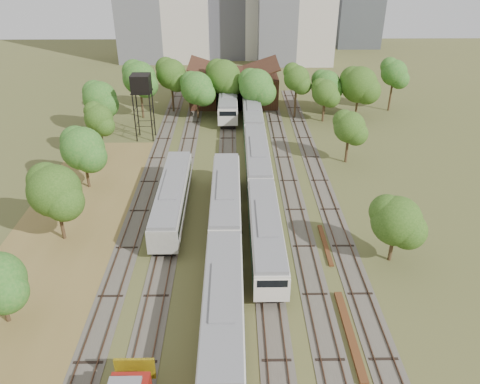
{
  "coord_description": "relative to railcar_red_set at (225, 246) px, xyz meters",
  "views": [
    {
      "loc": [
        -1.09,
        -28.5,
        27.8
      ],
      "look_at": [
        -0.42,
        17.57,
        2.5
      ],
      "focal_mm": 35.0,
      "sensor_mm": 36.0,
      "label": 1
    }
  ],
  "objects": [
    {
      "name": "tree_band_right",
      "position": [
        16.21,
        18.96,
        2.73
      ],
      "size": [
        5.01,
        43.48,
        7.31
      ],
      "color": "#382616",
      "rests_on": "ground"
    },
    {
      "name": "tree_band_left",
      "position": [
        -17.92,
        10.54,
        3.21
      ],
      "size": [
        8.2,
        55.82,
        8.32
      ],
      "color": "#382616",
      "rests_on": "ground"
    },
    {
      "name": "tracks",
      "position": [
        1.33,
        17.24,
        -2.06
      ],
      "size": [
        24.6,
        80.0,
        0.19
      ],
      "color": "#4C473D",
      "rests_on": "ground"
    },
    {
      "name": "tree_band_far",
      "position": [
        4.77,
        42.57,
        3.95
      ],
      "size": [
        48.84,
        9.58,
        9.7
      ],
      "color": "#382616",
      "rests_on": "ground"
    },
    {
      "name": "rail_pile_near",
      "position": [
        10.0,
        -9.38,
        -1.95
      ],
      "size": [
        0.64,
        9.55,
        0.32
      ],
      "primitive_type": "cube",
      "color": "brown",
      "rests_on": "ground"
    },
    {
      "name": "old_grey_coach",
      "position": [
        -6.0,
        9.47,
        -0.05
      ],
      "size": [
        3.04,
        18.0,
        3.76
      ],
      "color": "black",
      "rests_on": "ground"
    },
    {
      "name": "ground",
      "position": [
        2.0,
        -7.76,
        -2.11
      ],
      "size": [
        240.0,
        240.0,
        0.0
      ],
      "primitive_type": "plane",
      "color": "#475123",
      "rests_on": "ground"
    },
    {
      "name": "railcar_red_set",
      "position": [
        0.0,
        0.0,
        0.0
      ],
      "size": [
        3.22,
        34.58,
        3.98
      ],
      "color": "black",
      "rests_on": "ground"
    },
    {
      "name": "railcar_rear",
      "position": [
        0.0,
        42.97,
        0.02
      ],
      "size": [
        3.25,
        16.08,
        4.03
      ],
      "color": "black",
      "rests_on": "ground"
    },
    {
      "name": "dry_grass_patch",
      "position": [
        -16.0,
        0.24,
        -2.09
      ],
      "size": [
        14.0,
        60.0,
        0.04
      ],
      "primitive_type": "cube",
      "color": "brown",
      "rests_on": "ground"
    },
    {
      "name": "rail_pile_far",
      "position": [
        10.2,
        2.86,
        -1.99
      ],
      "size": [
        0.44,
        7.04,
        0.23
      ],
      "primitive_type": "cube",
      "color": "brown",
      "rests_on": "ground"
    },
    {
      "name": "maintenance_shed",
      "position": [
        1.0,
        50.22,
        0.81
      ],
      "size": [
        16.45,
        11.55,
        7.58
      ],
      "color": "#351E13",
      "rests_on": "ground"
    },
    {
      "name": "railcar_green_set",
      "position": [
        4.0,
        19.63,
        -0.1
      ],
      "size": [
        3.06,
        52.08,
        3.79
      ],
      "color": "black",
      "rests_on": "ground"
    },
    {
      "name": "water_tower",
      "position": [
        -12.73,
        32.1,
        6.32
      ],
      "size": [
        2.89,
        2.89,
        10.0
      ],
      "color": "black",
      "rests_on": "ground"
    }
  ]
}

